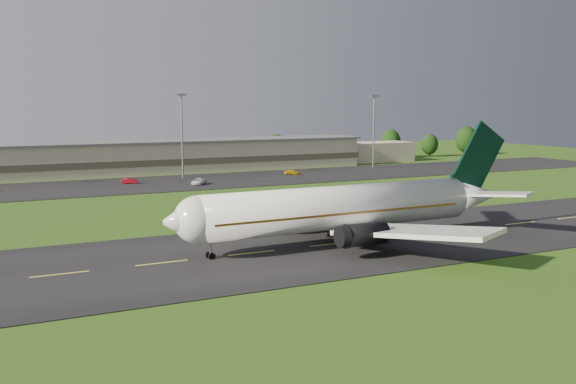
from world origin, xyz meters
name	(u,v)px	position (x,y,z in m)	size (l,w,h in m)	color
ground	(331,245)	(0.00, 0.00, 0.00)	(360.00, 360.00, 0.00)	#274D13
taxiway	(331,245)	(0.00, 0.00, 0.05)	(220.00, 30.00, 0.10)	black
apron	(172,183)	(0.00, 72.00, 0.05)	(260.00, 30.00, 0.10)	black
airliner	(344,208)	(2.03, 0.02, 4.66)	(51.26, 42.17, 15.57)	white
terminal	(170,157)	(6.40, 96.18, 3.99)	(145.00, 16.00, 8.40)	beige
light_mast_centre	(182,126)	(5.00, 80.00, 12.74)	(2.40, 1.20, 20.35)	gray
light_mast_east	(374,123)	(60.00, 80.00, 12.74)	(2.40, 1.20, 20.35)	gray
tree_line	(263,148)	(38.09, 106.27, 4.83)	(199.02, 9.21, 10.12)	black
service_vehicle_b	(129,181)	(-9.12, 74.67, 0.71)	(1.29, 3.71, 1.22)	#A60B19
service_vehicle_c	(199,181)	(4.35, 66.21, 0.77)	(2.24, 4.85, 1.35)	white
service_vehicle_d	(292,172)	(32.08, 74.97, 0.68)	(1.64, 4.03, 1.17)	#C7A00B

